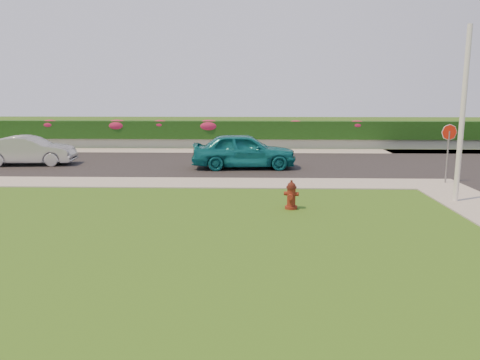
{
  "coord_description": "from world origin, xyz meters",
  "views": [
    {
      "loc": [
        0.15,
        -8.55,
        3.41
      ],
      "look_at": [
        -0.26,
        4.9,
        0.9
      ],
      "focal_mm": 35.0,
      "sensor_mm": 36.0,
      "label": 1
    }
  ],
  "objects_px": {
    "fire_hydrant": "(291,195)",
    "sedan_silver": "(29,150)",
    "sedan_teal": "(244,151)",
    "utility_pole": "(462,116)",
    "stop_sign": "(449,140)"
  },
  "relations": [
    {
      "from": "fire_hydrant",
      "to": "sedan_teal",
      "type": "xyz_separation_m",
      "value": [
        -1.57,
        7.45,
        0.43
      ]
    },
    {
      "from": "sedan_silver",
      "to": "stop_sign",
      "type": "distance_m",
      "value": 18.45
    },
    {
      "from": "sedan_teal",
      "to": "fire_hydrant",
      "type": "bearing_deg",
      "value": -171.77
    },
    {
      "from": "sedan_silver",
      "to": "utility_pole",
      "type": "distance_m",
      "value": 18.58
    },
    {
      "from": "sedan_silver",
      "to": "utility_pole",
      "type": "bearing_deg",
      "value": -118.68
    },
    {
      "from": "stop_sign",
      "to": "sedan_teal",
      "type": "bearing_deg",
      "value": 171.01
    },
    {
      "from": "fire_hydrant",
      "to": "sedan_silver",
      "type": "relative_size",
      "value": 0.21
    },
    {
      "from": "sedan_silver",
      "to": "utility_pole",
      "type": "height_order",
      "value": "utility_pole"
    },
    {
      "from": "fire_hydrant",
      "to": "utility_pole",
      "type": "distance_m",
      "value": 5.86
    },
    {
      "from": "sedan_teal",
      "to": "utility_pole",
      "type": "xyz_separation_m",
      "value": [
        6.86,
        -6.4,
        1.88
      ]
    },
    {
      "from": "sedan_teal",
      "to": "stop_sign",
      "type": "relative_size",
      "value": 2.07
    },
    {
      "from": "sedan_teal",
      "to": "sedan_silver",
      "type": "height_order",
      "value": "sedan_teal"
    },
    {
      "from": "fire_hydrant",
      "to": "sedan_silver",
      "type": "distance_m",
      "value": 14.31
    },
    {
      "from": "fire_hydrant",
      "to": "sedan_teal",
      "type": "bearing_deg",
      "value": 115.87
    },
    {
      "from": "sedan_silver",
      "to": "stop_sign",
      "type": "bearing_deg",
      "value": -108.61
    }
  ]
}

